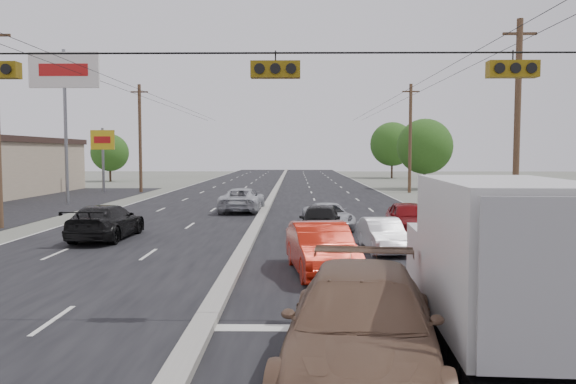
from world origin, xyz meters
The scene contains 23 objects.
ground centered at (0.00, 0.00, 0.00)m, with size 200.00×200.00×0.00m, color #606356.
road_surface centered at (0.00, 30.00, 0.00)m, with size 20.00×160.00×0.02m, color black.
center_median centered at (0.00, 30.00, 0.10)m, with size 0.50×160.00×0.20m, color gray.
parking_lot centered at (-17.00, 25.00, 0.00)m, with size 10.00×42.00×0.02m, color black.
utility_pole_left_c centered at (-12.50, 40.00, 5.11)m, with size 1.60×0.30×10.00m.
utility_pole_right_b centered at (12.50, 15.00, 5.11)m, with size 1.60×0.30×10.00m.
utility_pole_right_c centered at (12.50, 40.00, 5.11)m, with size 1.60×0.30×10.00m.
traffic_signals centered at (1.40, 0.00, 5.49)m, with size 25.00×0.30×0.54m.
pole_sign_billboard centered at (-14.50, 28.00, 8.87)m, with size 5.00×0.25×11.00m.
pole_sign_far centered at (-16.00, 40.00, 4.41)m, with size 2.20×0.25×6.00m.
tree_left_far centered at (-22.00, 60.00, 3.72)m, with size 4.80×4.80×6.12m.
tree_right_mid centered at (15.00, 45.00, 4.34)m, with size 5.60×5.60×7.14m.
tree_right_far centered at (16.00, 70.00, 4.96)m, with size 6.40×6.40×8.16m.
box_truck centered at (5.57, -1.72, 1.65)m, with size 2.62×6.49×3.23m.
tan_sedan centered at (3.00, -3.09, 0.87)m, with size 2.45×6.02×1.75m, color brown.
red_sedan centered at (2.71, 4.82, 0.77)m, with size 1.63×4.67×1.54m, color #B31A0B.
queue_car_a centered at (3.00, 12.12, 0.73)m, with size 1.74×4.31×1.47m, color black.
queue_car_b centered at (5.19, 8.84, 0.61)m, with size 1.29×3.70×1.22m, color white.
queue_car_c centered at (3.50, 14.95, 0.62)m, with size 2.05×4.45×1.24m, color #B0B3B8.
queue_car_d centered at (9.60, 6.42, 0.66)m, with size 1.84×4.52×1.31m, color navy.
queue_car_e centered at (7.00, 13.04, 0.74)m, with size 1.76×4.37×1.49m, color maroon.
oncoming_near centered at (-6.15, 11.62, 0.74)m, with size 2.08×5.11×1.48m, color black.
oncoming_far centered at (-1.40, 22.89, 0.74)m, with size 2.46×5.33×1.48m, color #B0B2B8.
Camera 1 is at (1.93, -12.02, 3.69)m, focal length 35.00 mm.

